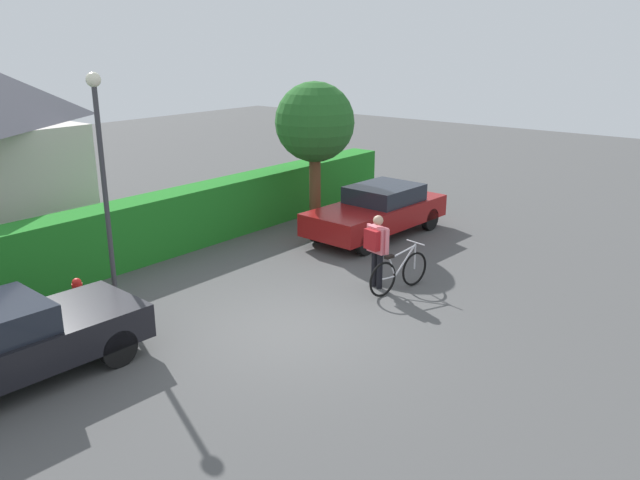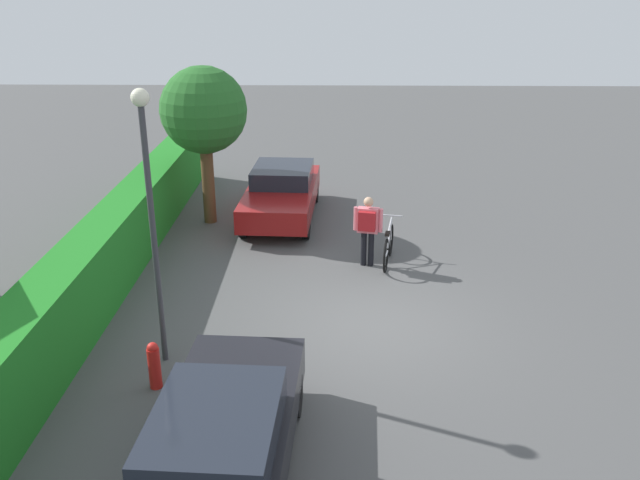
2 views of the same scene
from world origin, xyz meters
TOP-DOWN VIEW (x-y plane):
  - ground_plane at (0.00, 0.00)m, footprint 60.00×60.00m
  - hedge_row at (0.00, 5.49)m, footprint 20.30×0.90m
  - parked_car_near at (-4.28, 2.18)m, footprint 4.35×1.90m
  - parked_car_far at (6.10, 2.17)m, footprint 4.48×1.99m
  - bicycle at (2.98, -0.49)m, footprint 1.74×0.53m
  - person_rider at (2.83, 0.01)m, footprint 0.42×0.65m
  - street_lamp at (-1.25, 3.67)m, footprint 0.28×0.28m
  - tree_kerbside at (5.71, 4.07)m, footprint 2.21×2.21m
  - fire_hydrant at (-2.09, 3.62)m, footprint 0.20×0.20m

SIDE VIEW (x-z plane):
  - ground_plane at x=0.00m, z-range 0.00..0.00m
  - fire_hydrant at x=-2.09m, z-range 0.01..0.82m
  - bicycle at x=2.98m, z-range -0.09..0.92m
  - parked_car_far at x=6.10m, z-range 0.03..1.39m
  - parked_car_near at x=-4.28m, z-range 0.04..1.41m
  - hedge_row at x=0.00m, z-range 0.00..1.52m
  - person_rider at x=2.83m, z-range 0.17..1.80m
  - street_lamp at x=-1.25m, z-range 0.64..5.26m
  - tree_kerbside at x=5.71m, z-range 0.91..5.02m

